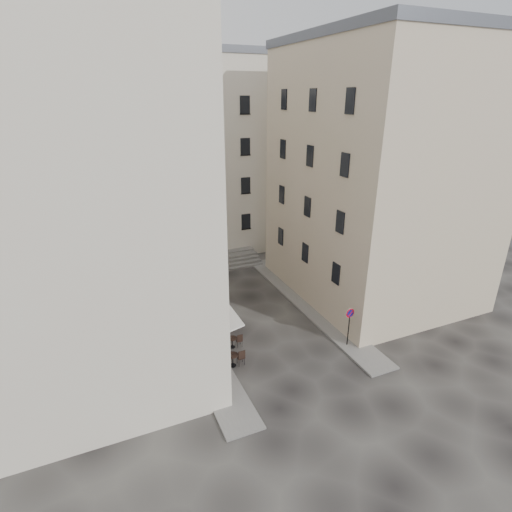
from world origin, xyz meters
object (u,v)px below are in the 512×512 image
no_parking_sign (349,320)px  pedestrian (211,318)px  bistro_table_b (232,341)px  bistro_table_a (232,359)px

no_parking_sign → pedestrian: no_parking_sign is taller
bistro_table_b → bistro_table_a: bearing=-109.6°
bistro_table_a → bistro_table_b: size_ratio=1.11×
no_parking_sign → pedestrian: bearing=139.1°
pedestrian → bistro_table_b: bearing=93.4°
no_parking_sign → bistro_table_a: bearing=167.9°
no_parking_sign → bistro_table_a: size_ratio=1.90×
no_parking_sign → bistro_table_b: 7.43m
pedestrian → bistro_table_a: bearing=81.2°
no_parking_sign → bistro_table_a: no_parking_sign is taller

